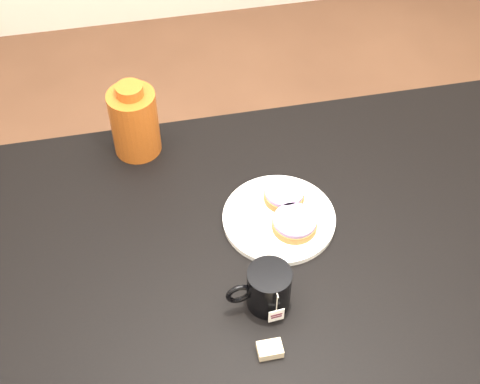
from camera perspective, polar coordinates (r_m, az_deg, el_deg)
The scene contains 7 objects.
table at distance 1.41m, azimuth 3.10°, elevation -7.96°, with size 1.40×0.90×0.75m.
plate at distance 1.40m, azimuth 3.35°, elevation -2.22°, with size 0.24×0.24×0.02m.
bagel_back at distance 1.42m, azimuth 3.78°, elevation -0.23°, with size 0.11×0.11×0.03m.
bagel_front at distance 1.37m, azimuth 4.68°, elevation -2.67°, with size 0.13×0.13×0.03m.
mug at distance 1.25m, azimuth 2.38°, elevation -8.19°, with size 0.13×0.09×0.09m.
teabag_pouch at distance 1.23m, azimuth 2.57°, elevation -13.27°, with size 0.04×0.03×0.02m, color #C6B793.
bagel_package at distance 1.51m, azimuth -9.00°, elevation 5.98°, with size 0.13×0.13×0.18m.
Camera 1 is at (-0.23, -0.74, 1.84)m, focal length 50.00 mm.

